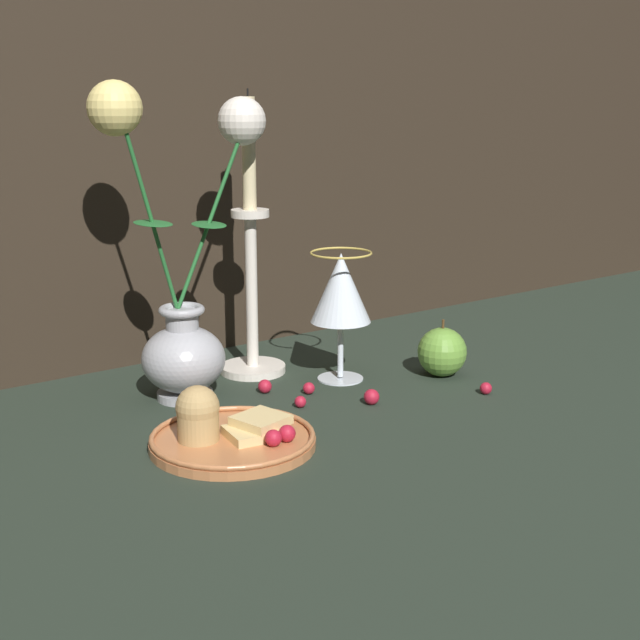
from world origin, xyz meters
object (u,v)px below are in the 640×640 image
(vase, at_px, (181,284))
(candlestick, at_px, (251,282))
(plate_with_pastries, at_px, (227,433))
(wine_glass, at_px, (341,292))
(apple_beside_vase, at_px, (442,352))

(vase, xyz_separation_m, candlestick, (0.13, 0.04, -0.02))
(plate_with_pastries, bearing_deg, wine_glass, 25.72)
(plate_with_pastries, height_order, candlestick, candlestick)
(plate_with_pastries, relative_size, apple_beside_vase, 2.31)
(vase, relative_size, wine_glass, 2.24)
(vase, height_order, candlestick, vase)
(wine_glass, bearing_deg, plate_with_pastries, -154.28)
(wine_glass, height_order, apple_beside_vase, wine_glass)
(vase, relative_size, apple_beside_vase, 4.94)
(apple_beside_vase, bearing_deg, candlestick, 140.45)
(wine_glass, xyz_separation_m, candlestick, (-0.08, 0.10, 0.01))
(candlestick, bearing_deg, plate_with_pastries, -127.61)
(plate_with_pastries, distance_m, wine_glass, 0.29)
(plate_with_pastries, bearing_deg, apple_beside_vase, 7.61)
(wine_glass, relative_size, apple_beside_vase, 2.21)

